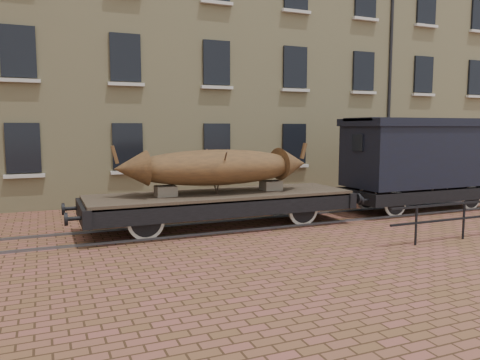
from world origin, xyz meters
name	(u,v)px	position (x,y,z in m)	size (l,w,h in m)	color
ground	(243,225)	(0.00, 0.00, 0.00)	(90.00, 90.00, 0.00)	brown
warehouse_cream	(219,45)	(3.00, 9.99, 7.00)	(40.00, 10.19, 14.00)	#C7B981
rail_track	(243,224)	(0.00, 0.00, 0.03)	(30.00, 1.52, 0.06)	#59595E
flatcar_wagon	(221,200)	(-0.71, 0.00, 0.81)	(8.58, 2.33, 1.29)	#4D3C2F
iron_boat	(216,167)	(-0.84, 0.00, 1.76)	(5.82, 1.77, 1.42)	brown
goods_van	(421,153)	(6.75, 0.00, 2.01)	(6.20, 2.26, 3.21)	black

